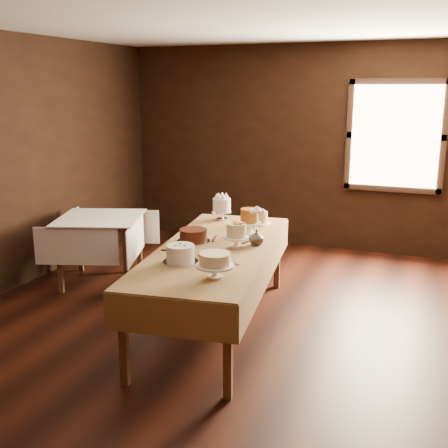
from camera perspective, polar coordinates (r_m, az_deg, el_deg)
floor at (r=5.38m, az=-0.80°, el=-10.36°), size 5.00×6.00×0.01m
ceiling at (r=4.93m, az=-0.92°, el=20.80°), size 5.00×6.00×0.01m
wall_back at (r=7.79m, az=7.67°, el=7.90°), size 5.00×0.02×2.80m
window at (r=7.51m, az=17.38°, el=8.70°), size 1.10×0.05×1.30m
display_table at (r=5.07m, az=-0.89°, el=-3.05°), size 1.33×2.66×0.79m
side_table at (r=6.43m, az=-12.77°, el=-0.10°), size 1.17×1.17×0.78m
cake_meringue at (r=6.05m, az=-0.23°, el=1.50°), size 0.24×0.24×0.25m
cake_speckled at (r=5.92m, az=3.53°, el=0.65°), size 0.30×0.30×0.13m
cake_caramel at (r=5.46m, az=2.65°, el=0.12°), size 0.24×0.24×0.27m
cake_chocolate at (r=5.21m, az=-3.20°, el=-1.24°), size 0.32×0.32×0.12m
cake_flowers at (r=5.01m, az=1.28°, el=-1.32°), size 0.24×0.24×0.24m
cake_swirl at (r=4.60m, az=-4.55°, el=-3.17°), size 0.30×0.30×0.15m
cake_cream at (r=4.22m, az=-0.95°, el=-4.41°), size 0.30×0.30×0.21m
cake_server_a at (r=4.77m, az=-0.74°, el=-3.39°), size 0.24×0.09×0.01m
cake_server_b at (r=4.59m, az=1.03°, el=-4.09°), size 0.22×0.15×0.01m
cake_server_c at (r=5.36m, az=-0.94°, el=-1.39°), size 0.08×0.24×0.01m
cake_server_d at (r=5.27m, az=3.11°, el=-1.67°), size 0.11×0.23×0.01m
cake_server_e at (r=4.90m, az=-4.83°, el=-2.94°), size 0.24×0.03×0.01m
flower_vase at (r=5.11m, az=3.39°, el=-1.41°), size 0.17×0.17×0.14m
flower_bouquet at (r=5.06m, az=3.42°, el=0.69°), size 0.14×0.14×0.20m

